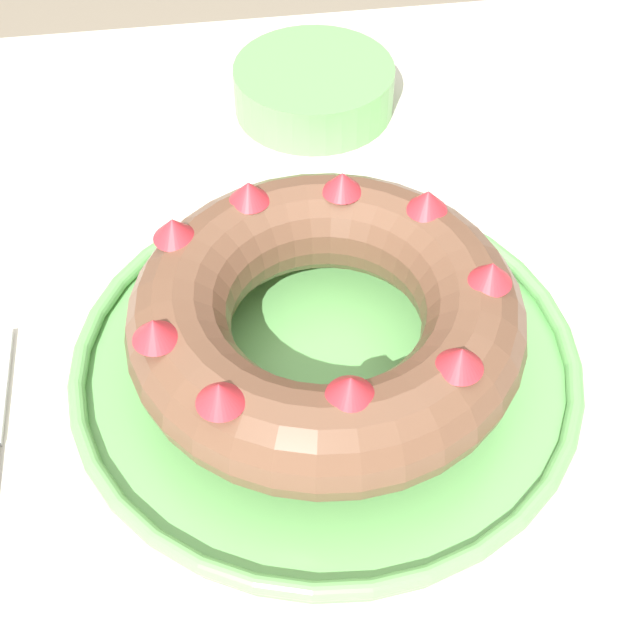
% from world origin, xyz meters
% --- Properties ---
extents(dining_table, '(1.22, 1.04, 0.74)m').
position_xyz_m(dining_table, '(0.00, 0.00, 0.65)').
color(dining_table, silver).
rests_on(dining_table, ground_plane).
extents(serving_dish, '(0.36, 0.36, 0.02)m').
position_xyz_m(serving_dish, '(-0.00, 0.03, 0.75)').
color(serving_dish, '#6BB760').
rests_on(serving_dish, dining_table).
extents(bundt_cake, '(0.27, 0.27, 0.08)m').
position_xyz_m(bundt_cake, '(-0.00, 0.03, 0.80)').
color(bundt_cake, brown).
rests_on(bundt_cake, serving_dish).
extents(side_bowl, '(0.15, 0.15, 0.04)m').
position_xyz_m(side_bowl, '(0.04, 0.35, 0.76)').
color(side_bowl, '#6BB760').
rests_on(side_bowl, dining_table).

